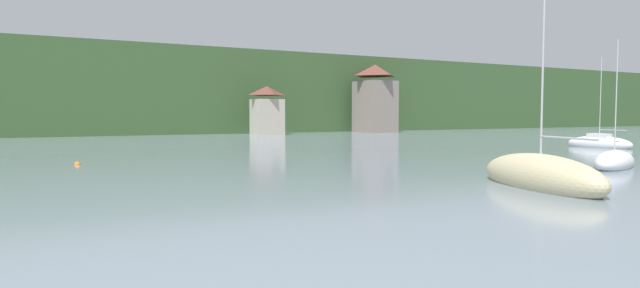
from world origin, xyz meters
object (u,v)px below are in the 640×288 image
mooring_buoy_mid (78,165)px  sailboat_mid_0 (614,162)px  shore_building_central (375,100)px  sailboat_mid_2 (540,177)px  sailboat_far_4 (599,143)px  shore_building_westcentral (267,111)px

mooring_buoy_mid → sailboat_mid_0: bearing=-31.2°
shore_building_central → sailboat_mid_0: shore_building_central is taller
sailboat_mid_2 → sailboat_far_4: size_ratio=1.31×
sailboat_mid_2 → sailboat_far_4: 31.57m
shore_building_central → sailboat_mid_0: size_ratio=1.46×
sailboat_mid_0 → mooring_buoy_mid: sailboat_mid_0 is taller
shore_building_westcentral → sailboat_far_4: 45.63m
sailboat_mid_0 → shore_building_westcentral: bearing=-112.5°
sailboat_mid_0 → mooring_buoy_mid: bearing=-53.1°
shore_building_westcentral → shore_building_central: bearing=2.8°
shore_building_westcentral → mooring_buoy_mid: 47.32m
sailboat_mid_0 → sailboat_far_4: (16.62, 11.93, 0.07)m
sailboat_mid_2 → mooring_buoy_mid: size_ratio=28.78×
shore_building_central → mooring_buoy_mid: 62.47m
sailboat_mid_2 → sailboat_far_4: sailboat_mid_2 is taller
sailboat_mid_2 → shore_building_westcentral: bearing=2.4°
shore_building_central → mooring_buoy_mid: bearing=-141.6°
shore_building_central → mooring_buoy_mid: shore_building_central is taller
shore_building_westcentral → sailboat_mid_2: bearing=-101.2°
sailboat_mid_0 → sailboat_far_4: size_ratio=0.89×
shore_building_central → sailboat_mid_2: size_ratio=1.00×
sailboat_mid_0 → sailboat_far_4: sailboat_far_4 is taller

